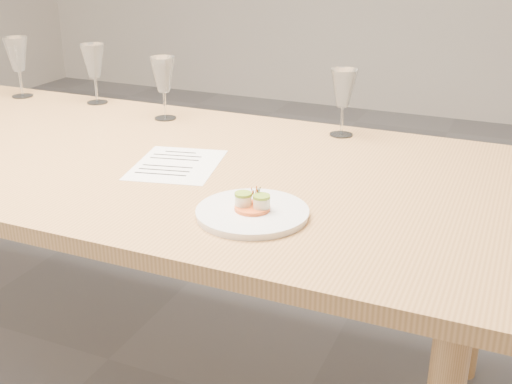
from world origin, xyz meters
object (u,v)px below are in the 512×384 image
at_px(dining_table, 88,168).
at_px(wine_glass_3, 163,76).
at_px(wine_glass_4, 343,90).
at_px(dinner_plate, 252,212).
at_px(wine_glass_2, 93,62).
at_px(recipe_sheet, 177,165).
at_px(wine_glass_1, 17,55).

bearing_deg(dining_table, wine_glass_3, 79.80).
bearing_deg(wine_glass_4, dinner_plate, -90.63).
bearing_deg(dinner_plate, wine_glass_2, 143.35).
bearing_deg(wine_glass_2, dining_table, -57.28).
distance_m(wine_glass_3, wine_glass_4, 0.59).
bearing_deg(recipe_sheet, wine_glass_3, 111.88).
height_order(dinner_plate, wine_glass_3, wine_glass_3).
bearing_deg(wine_glass_3, dining_table, -100.20).
bearing_deg(wine_glass_2, wine_glass_3, -13.74).
relative_size(wine_glass_1, wine_glass_3, 1.08).
height_order(wine_glass_1, wine_glass_2, wine_glass_1).
relative_size(wine_glass_3, wine_glass_4, 1.01).
bearing_deg(wine_glass_4, wine_glass_1, -179.65).
bearing_deg(wine_glass_3, recipe_sheet, -55.31).
relative_size(dining_table, dinner_plate, 9.65).
distance_m(dining_table, dinner_plate, 0.70).
height_order(dining_table, recipe_sheet, recipe_sheet).
height_order(wine_glass_1, wine_glass_4, wine_glass_1).
relative_size(dining_table, wine_glass_2, 11.39).
distance_m(dinner_plate, wine_glass_3, 0.84).
xyz_separation_m(wine_glass_2, wine_glass_4, (0.92, -0.03, -0.01)).
xyz_separation_m(wine_glass_2, wine_glass_3, (0.33, -0.08, -0.00)).
relative_size(dinner_plate, wine_glass_2, 1.18).
distance_m(recipe_sheet, wine_glass_1, 1.02).
bearing_deg(wine_glass_1, wine_glass_2, 6.29).
relative_size(recipe_sheet, wine_glass_1, 1.44).
xyz_separation_m(recipe_sheet, wine_glass_4, (0.33, 0.43, 0.14)).
distance_m(recipe_sheet, wine_glass_3, 0.48).
height_order(dining_table, wine_glass_2, wine_glass_2).
bearing_deg(wine_glass_2, dinner_plate, -36.65).
distance_m(dining_table, wine_glass_1, 0.74).
bearing_deg(dining_table, wine_glass_1, 146.40).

